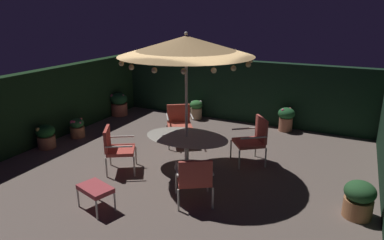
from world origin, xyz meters
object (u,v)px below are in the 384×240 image
(patio_chair_north, at_px, (253,138))
(potted_plant_back_right, at_px, (46,136))
(patio_dining_table, at_px, (187,142))
(potted_plant_back_center, at_px, (359,199))
(ottoman_footrest, at_px, (95,189))
(potted_plant_left_far, at_px, (119,104))
(potted_plant_right_far, at_px, (196,109))
(patio_umbrella, at_px, (186,46))
(patio_chair_northeast, at_px, (179,122))
(potted_plant_right_near, at_px, (286,118))
(patio_chair_east, at_px, (116,146))
(patio_chair_southeast, at_px, (194,177))
(potted_plant_front_corner, at_px, (77,128))

(patio_chair_north, bearing_deg, potted_plant_back_right, -164.22)
(patio_dining_table, distance_m, potted_plant_back_center, 3.39)
(ottoman_footrest, bearing_deg, potted_plant_back_right, 150.93)
(potted_plant_left_far, bearing_deg, potted_plant_right_far, 16.37)
(patio_umbrella, distance_m, ottoman_footrest, 3.13)
(patio_chair_northeast, relative_size, potted_plant_left_far, 1.33)
(patio_chair_northeast, height_order, potted_plant_right_far, patio_chair_northeast)
(patio_chair_north, relative_size, potted_plant_right_far, 1.75)
(potted_plant_left_far, height_order, potted_plant_right_near, potted_plant_left_far)
(potted_plant_back_right, bearing_deg, ottoman_footrest, -29.07)
(potted_plant_left_far, bearing_deg, ottoman_footrest, -56.89)
(potted_plant_back_right, relative_size, potted_plant_right_far, 1.00)
(patio_chair_northeast, distance_m, ottoman_footrest, 3.35)
(potted_plant_back_right, bearing_deg, potted_plant_left_far, 92.11)
(patio_dining_table, height_order, potted_plant_left_far, potted_plant_left_far)
(patio_chair_north, relative_size, patio_chair_northeast, 1.06)
(patio_umbrella, bearing_deg, patio_chair_northeast, 123.71)
(patio_chair_east, bearing_deg, patio_chair_northeast, 77.45)
(ottoman_footrest, xyz_separation_m, potted_plant_right_near, (2.08, 5.49, 0.01))
(patio_chair_southeast, bearing_deg, ottoman_footrest, -148.83)
(patio_umbrella, distance_m, patio_chair_southeast, 2.53)
(patio_chair_southeast, distance_m, potted_plant_right_near, 4.67)
(potted_plant_back_right, bearing_deg, patio_chair_north, 15.78)
(ottoman_footrest, xyz_separation_m, potted_plant_right_far, (-0.66, 5.42, -0.05))
(patio_chair_southeast, distance_m, potted_plant_front_corner, 4.58)
(patio_chair_northeast, distance_m, potted_plant_back_right, 3.29)
(ottoman_footrest, xyz_separation_m, potted_plant_left_far, (-3.07, 4.71, 0.01))
(ottoman_footrest, bearing_deg, patio_chair_northeast, 92.75)
(potted_plant_left_far, relative_size, potted_plant_back_right, 1.24)
(potted_plant_right_far, bearing_deg, patio_chair_north, -43.89)
(potted_plant_left_far, bearing_deg, patio_chair_southeast, -40.48)
(patio_chair_east, bearing_deg, potted_plant_front_corner, 151.68)
(patio_chair_southeast, distance_m, potted_plant_back_center, 2.71)
(potted_plant_left_far, bearing_deg, potted_plant_back_right, -87.89)
(patio_chair_southeast, height_order, potted_plant_right_near, patio_chair_southeast)
(patio_chair_southeast, relative_size, potted_plant_left_far, 1.23)
(patio_chair_northeast, bearing_deg, patio_chair_southeast, -57.27)
(potted_plant_front_corner, bearing_deg, potted_plant_back_right, -98.92)
(patio_umbrella, distance_m, potted_plant_front_corner, 4.20)
(ottoman_footrest, height_order, potted_plant_front_corner, potted_plant_front_corner)
(potted_plant_back_right, bearing_deg, potted_plant_right_near, 37.33)
(potted_plant_left_far, height_order, potted_plant_front_corner, potted_plant_left_far)
(potted_plant_right_near, relative_size, potted_plant_back_right, 1.14)
(patio_chair_northeast, height_order, patio_chair_southeast, patio_chair_northeast)
(patio_chair_east, xyz_separation_m, potted_plant_front_corner, (-2.21, 1.19, -0.28))
(patio_chair_north, relative_size, ottoman_footrest, 1.51)
(ottoman_footrest, height_order, potted_plant_back_center, potted_plant_back_center)
(patio_chair_north, xyz_separation_m, potted_plant_front_corner, (-4.67, -0.45, -0.32))
(patio_umbrella, relative_size, ottoman_footrest, 4.17)
(patio_dining_table, relative_size, ottoman_footrest, 2.65)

